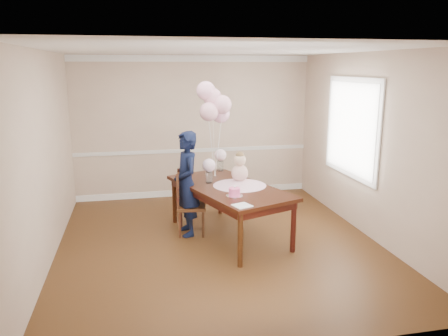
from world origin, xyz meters
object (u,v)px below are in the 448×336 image
(dining_chair_seat, at_px, (192,206))
(woman, at_px, (186,184))
(dining_table_top, at_px, (229,188))
(birthday_cake, at_px, (234,192))

(dining_chair_seat, bearing_deg, woman, -174.22)
(dining_table_top, distance_m, dining_chair_seat, 0.65)
(dining_chair_seat, distance_m, woman, 0.36)
(woman, bearing_deg, dining_chair_seat, 78.46)
(dining_table_top, xyz_separation_m, birthday_cake, (-0.04, -0.51, 0.09))
(dining_table_top, distance_m, woman, 0.64)
(dining_table_top, relative_size, woman, 1.32)
(dining_chair_seat, bearing_deg, birthday_cake, -46.71)
(birthday_cake, distance_m, dining_chair_seat, 0.96)
(birthday_cake, xyz_separation_m, dining_chair_seat, (-0.49, 0.72, -0.41))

